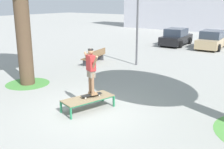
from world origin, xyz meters
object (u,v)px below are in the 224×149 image
at_px(park_bench, 94,56).
at_px(car_black, 176,37).
at_px(car_tan, 212,40).
at_px(skateboard, 92,95).
at_px(skate_box, 88,99).
at_px(skater, 91,68).
at_px(light_post, 138,1).

bearing_deg(park_bench, car_black, 81.98).
bearing_deg(car_tan, park_bench, -114.37).
height_order(car_black, park_bench, car_black).
distance_m(skateboard, car_black, 16.07).
height_order(skateboard, car_black, car_black).
height_order(car_black, car_tan, same).
bearing_deg(car_tan, skate_box, -89.44).
bearing_deg(skate_box, car_tan, 90.56).
height_order(skater, park_bench, skater).
bearing_deg(light_post, park_bench, -155.69).
relative_size(skate_box, park_bench, 0.84).
xyz_separation_m(skater, car_black, (-3.31, 15.73, -0.84)).
bearing_deg(light_post, car_tan, 77.01).
bearing_deg(skater, park_bench, 128.62).
bearing_deg(park_bench, car_tan, 65.63).
bearing_deg(car_black, park_bench, -98.02).
height_order(skate_box, car_tan, car_tan).
height_order(car_tan, light_post, light_post).
relative_size(skater, park_bench, 0.69).
bearing_deg(skater, skateboard, -113.02).
bearing_deg(car_tan, skateboard, -89.26).
relative_size(skateboard, car_tan, 0.19).
height_order(skateboard, park_bench, park_bench).
xyz_separation_m(skater, park_bench, (-4.69, 5.88, -1.08)).
distance_m(skate_box, car_black, 16.22).
height_order(park_bench, light_post, light_post).
distance_m(skateboard, car_tan, 15.80).
distance_m(skateboard, light_post, 8.04).
bearing_deg(skateboard, light_post, 107.73).
relative_size(park_bench, light_post, 0.42).
relative_size(car_black, car_tan, 1.00).
bearing_deg(skateboard, car_black, 101.87).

